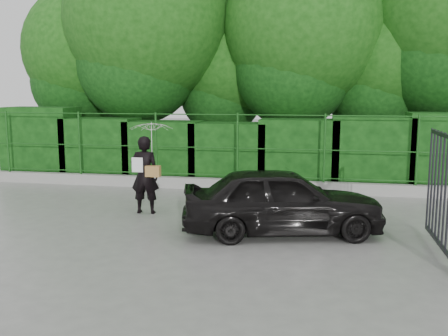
# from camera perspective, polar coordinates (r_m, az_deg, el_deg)

# --- Properties ---
(ground) EXTENTS (80.00, 80.00, 0.00)m
(ground) POSITION_cam_1_polar(r_m,az_deg,el_deg) (9.45, -5.46, -7.67)
(ground) COLOR gray
(kerb) EXTENTS (14.00, 0.25, 0.30)m
(kerb) POSITION_cam_1_polar(r_m,az_deg,el_deg) (13.67, -0.11, -1.86)
(kerb) COLOR #9E9E99
(kerb) RESTS_ON ground
(fence) EXTENTS (14.13, 0.06, 1.80)m
(fence) POSITION_cam_1_polar(r_m,az_deg,el_deg) (13.48, 0.81, 2.50)
(fence) COLOR #174B15
(fence) RESTS_ON kerb
(hedge) EXTENTS (14.20, 1.20, 2.19)m
(hedge) POSITION_cam_1_polar(r_m,az_deg,el_deg) (14.52, 0.71, 2.06)
(hedge) COLOR black
(hedge) RESTS_ON ground
(trees) EXTENTS (17.10, 6.15, 8.08)m
(trees) POSITION_cam_1_polar(r_m,az_deg,el_deg) (16.60, 6.15, 15.45)
(trees) COLOR black
(trees) RESTS_ON ground
(woman) EXTENTS (0.95, 0.96, 2.03)m
(woman) POSITION_cam_1_polar(r_m,az_deg,el_deg) (10.99, -8.57, 1.64)
(woman) COLOR black
(woman) RESTS_ON ground
(car) EXTENTS (3.99, 2.34, 1.28)m
(car) POSITION_cam_1_polar(r_m,az_deg,el_deg) (9.44, 6.66, -3.71)
(car) COLOR black
(car) RESTS_ON ground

